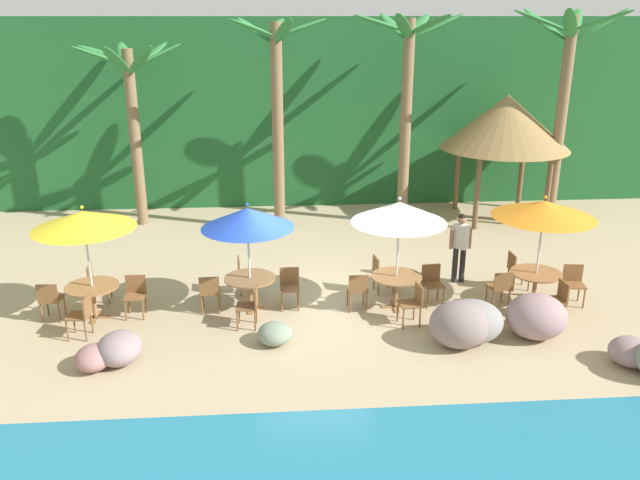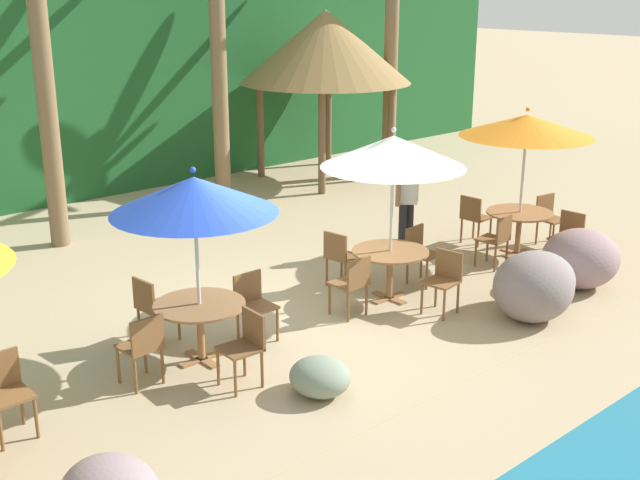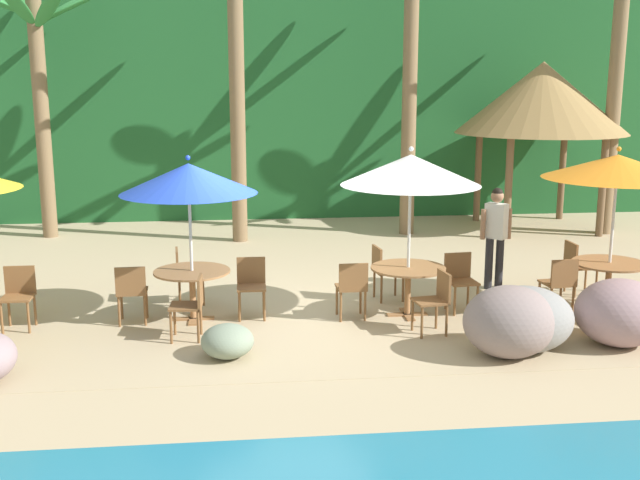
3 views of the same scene
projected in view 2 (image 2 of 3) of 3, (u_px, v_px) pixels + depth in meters
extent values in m
plane|color=tan|center=(283.00, 327.00, 10.78)|extent=(120.00, 120.00, 0.00)
cube|color=tan|center=(283.00, 326.00, 10.77)|extent=(18.00, 5.20, 0.01)
ellipsoid|color=gray|center=(534.00, 288.00, 10.87)|extent=(1.18, 1.03, 0.92)
ellipsoid|color=gray|center=(320.00, 377.00, 8.96)|extent=(0.67, 0.71, 0.42)
ellipsoid|color=gray|center=(534.00, 283.00, 11.15)|extent=(1.28, 1.02, 0.86)
ellipsoid|color=gray|center=(581.00, 258.00, 12.08)|extent=(1.19, 1.12, 0.89)
cylinder|color=brown|center=(36.00, 418.00, 8.08)|extent=(0.04, 0.04, 0.45)
cylinder|color=brown|center=(1.00, 431.00, 7.86)|extent=(0.04, 0.04, 0.45)
cylinder|color=brown|center=(22.00, 405.00, 8.34)|extent=(0.04, 0.04, 0.45)
cube|color=brown|center=(9.00, 396.00, 8.02)|extent=(0.42, 0.42, 0.03)
cylinder|color=silver|center=(198.00, 276.00, 9.49)|extent=(0.04, 0.04, 2.17)
cone|color=blue|center=(194.00, 195.00, 9.19)|extent=(1.94, 1.94, 0.42)
sphere|color=blue|center=(193.00, 170.00, 9.10)|extent=(0.07, 0.07, 0.07)
cube|color=olive|center=(202.00, 359.00, 9.82)|extent=(0.60, 0.12, 0.03)
cube|color=olive|center=(202.00, 359.00, 9.82)|extent=(0.12, 0.60, 0.03)
cylinder|color=olive|center=(201.00, 332.00, 9.71)|extent=(0.09, 0.09, 0.71)
cylinder|color=olive|center=(199.00, 305.00, 9.60)|extent=(1.10, 1.10, 0.03)
cylinder|color=brown|center=(277.00, 325.00, 10.27)|extent=(0.04, 0.04, 0.45)
cylinder|color=brown|center=(255.00, 333.00, 10.05)|extent=(0.04, 0.04, 0.45)
cylinder|color=brown|center=(260.00, 317.00, 10.53)|extent=(0.04, 0.04, 0.45)
cylinder|color=brown|center=(238.00, 324.00, 10.31)|extent=(0.04, 0.04, 0.45)
cube|color=brown|center=(257.00, 307.00, 10.22)|extent=(0.42, 0.42, 0.03)
cube|color=brown|center=(247.00, 288.00, 10.30)|extent=(0.42, 0.04, 0.42)
cylinder|color=brown|center=(162.00, 316.00, 10.55)|extent=(0.04, 0.04, 0.45)
cylinder|color=brown|center=(179.00, 324.00, 10.32)|extent=(0.04, 0.04, 0.45)
cylinder|color=brown|center=(139.00, 324.00, 10.30)|extent=(0.04, 0.04, 0.45)
cylinder|color=brown|center=(156.00, 332.00, 10.07)|extent=(0.04, 0.04, 0.45)
cube|color=brown|center=(158.00, 306.00, 10.24)|extent=(0.45, 0.45, 0.03)
cube|color=brown|center=(144.00, 296.00, 10.04)|extent=(0.07, 0.42, 0.42)
cylinder|color=brown|center=(118.00, 365.00, 9.19)|extent=(0.04, 0.04, 0.45)
cylinder|color=brown|center=(145.00, 356.00, 9.43)|extent=(0.04, 0.04, 0.45)
cylinder|color=brown|center=(135.00, 376.00, 8.95)|extent=(0.04, 0.04, 0.45)
cylinder|color=brown|center=(163.00, 366.00, 9.19)|extent=(0.04, 0.04, 0.45)
cube|color=brown|center=(139.00, 346.00, 9.12)|extent=(0.44, 0.44, 0.03)
cube|color=brown|center=(148.00, 336.00, 8.92)|extent=(0.42, 0.05, 0.42)
cylinder|color=brown|center=(235.00, 379.00, 8.89)|extent=(0.04, 0.04, 0.45)
cylinder|color=brown|center=(218.00, 367.00, 9.15)|extent=(0.04, 0.04, 0.45)
cylinder|color=brown|center=(262.00, 369.00, 9.10)|extent=(0.04, 0.04, 0.45)
cylinder|color=brown|center=(244.00, 358.00, 9.36)|extent=(0.04, 0.04, 0.45)
cube|color=brown|center=(239.00, 349.00, 9.05)|extent=(0.44, 0.44, 0.03)
cube|color=brown|center=(254.00, 328.00, 9.11)|extent=(0.06, 0.42, 0.42)
cylinder|color=silver|center=(391.00, 224.00, 11.37)|extent=(0.04, 0.04, 2.27)
cone|color=white|center=(393.00, 151.00, 11.06)|extent=(2.01, 2.01, 0.44)
sphere|color=white|center=(394.00, 130.00, 10.97)|extent=(0.07, 0.07, 0.07)
cube|color=olive|center=(389.00, 298.00, 11.72)|extent=(0.60, 0.12, 0.03)
cube|color=olive|center=(389.00, 298.00, 11.72)|extent=(0.12, 0.60, 0.03)
cylinder|color=olive|center=(390.00, 275.00, 11.61)|extent=(0.09, 0.09, 0.71)
cylinder|color=olive|center=(390.00, 251.00, 11.50)|extent=(1.10, 1.10, 0.03)
cylinder|color=brown|center=(440.00, 269.00, 12.26)|extent=(0.04, 0.04, 0.45)
cylinder|color=brown|center=(427.00, 275.00, 12.01)|extent=(0.04, 0.04, 0.45)
cylinder|color=brown|center=(421.00, 264.00, 12.49)|extent=(0.04, 0.04, 0.45)
cylinder|color=brown|center=(407.00, 270.00, 12.24)|extent=(0.04, 0.04, 0.45)
cube|color=brown|center=(425.00, 255.00, 12.18)|extent=(0.46, 0.46, 0.03)
cube|color=brown|center=(414.00, 240.00, 12.25)|extent=(0.42, 0.08, 0.42)
cylinder|color=brown|center=(342.00, 266.00, 12.41)|extent=(0.04, 0.04, 0.45)
cylinder|color=brown|center=(360.00, 271.00, 12.19)|extent=(0.04, 0.04, 0.45)
cylinder|color=brown|center=(327.00, 272.00, 12.16)|extent=(0.04, 0.04, 0.45)
cylinder|color=brown|center=(345.00, 277.00, 11.94)|extent=(0.04, 0.04, 0.45)
cube|color=brown|center=(344.00, 256.00, 12.10)|extent=(0.47, 0.47, 0.03)
cube|color=brown|center=(335.00, 247.00, 11.90)|extent=(0.09, 0.42, 0.42)
cylinder|color=brown|center=(330.00, 299.00, 11.10)|extent=(0.04, 0.04, 0.45)
cylinder|color=brown|center=(348.00, 293.00, 11.33)|extent=(0.04, 0.04, 0.45)
cylinder|color=brown|center=(348.00, 307.00, 10.85)|extent=(0.04, 0.04, 0.45)
cylinder|color=brown|center=(366.00, 300.00, 11.09)|extent=(0.04, 0.04, 0.45)
cube|color=brown|center=(348.00, 283.00, 11.02)|extent=(0.43, 0.43, 0.03)
cube|color=brown|center=(359.00, 273.00, 10.82)|extent=(0.42, 0.05, 0.42)
cylinder|color=brown|center=(444.00, 306.00, 10.89)|extent=(0.04, 0.04, 0.45)
cylinder|color=brown|center=(422.00, 299.00, 11.11)|extent=(0.04, 0.04, 0.45)
cylinder|color=brown|center=(458.00, 298.00, 11.15)|extent=(0.04, 0.04, 0.45)
cylinder|color=brown|center=(436.00, 292.00, 11.37)|extent=(0.04, 0.04, 0.45)
cube|color=brown|center=(441.00, 282.00, 11.06)|extent=(0.47, 0.47, 0.03)
cube|color=brown|center=(449.00, 265.00, 11.14)|extent=(0.09, 0.42, 0.42)
cylinder|color=silver|center=(522.00, 188.00, 13.30)|extent=(0.04, 0.04, 2.28)
cone|color=orange|center=(527.00, 125.00, 12.98)|extent=(2.16, 2.16, 0.35)
sphere|color=orange|center=(528.00, 109.00, 12.90)|extent=(0.07, 0.07, 0.07)
cube|color=olive|center=(517.00, 253.00, 13.64)|extent=(0.60, 0.12, 0.03)
cube|color=olive|center=(517.00, 253.00, 13.64)|extent=(0.12, 0.60, 0.03)
cylinder|color=olive|center=(518.00, 233.00, 13.53)|extent=(0.09, 0.09, 0.71)
cylinder|color=olive|center=(520.00, 213.00, 13.42)|extent=(1.10, 1.10, 0.03)
cylinder|color=brown|center=(567.00, 234.00, 13.99)|extent=(0.04, 0.04, 0.45)
cylinder|color=brown|center=(553.00, 237.00, 13.79)|extent=(0.04, 0.04, 0.45)
cylinder|color=brown|center=(551.00, 229.00, 14.27)|extent=(0.04, 0.04, 0.45)
cylinder|color=brown|center=(537.00, 232.00, 14.08)|extent=(0.04, 0.04, 0.45)
cube|color=brown|center=(553.00, 220.00, 13.96)|extent=(0.47, 0.47, 0.03)
cube|color=brown|center=(545.00, 206.00, 14.05)|extent=(0.42, 0.09, 0.42)
cylinder|color=brown|center=(474.00, 227.00, 14.40)|extent=(0.04, 0.04, 0.45)
cylinder|color=brown|center=(490.00, 231.00, 14.15)|extent=(0.04, 0.04, 0.45)
cylinder|color=brown|center=(461.00, 231.00, 14.16)|extent=(0.04, 0.04, 0.45)
cylinder|color=brown|center=(478.00, 235.00, 13.92)|extent=(0.04, 0.04, 0.45)
cube|color=brown|center=(477.00, 218.00, 14.09)|extent=(0.43, 0.43, 0.03)
cube|color=brown|center=(470.00, 209.00, 13.89)|extent=(0.05, 0.42, 0.42)
cylinder|color=brown|center=(476.00, 254.00, 12.96)|extent=(0.04, 0.04, 0.45)
cylinder|color=brown|center=(487.00, 248.00, 13.22)|extent=(0.04, 0.04, 0.45)
cylinder|color=brown|center=(495.00, 259.00, 12.74)|extent=(0.04, 0.04, 0.45)
cylinder|color=brown|center=(507.00, 253.00, 12.99)|extent=(0.04, 0.04, 0.45)
cube|color=brown|center=(492.00, 239.00, 12.90)|extent=(0.46, 0.46, 0.03)
cube|color=brown|center=(504.00, 230.00, 12.72)|extent=(0.42, 0.08, 0.42)
cylinder|color=brown|center=(568.00, 258.00, 12.76)|extent=(0.04, 0.04, 0.45)
cylinder|color=brown|center=(548.00, 253.00, 13.00)|extent=(0.04, 0.04, 0.45)
cylinder|color=brown|center=(579.00, 253.00, 13.00)|extent=(0.04, 0.04, 0.45)
cylinder|color=brown|center=(559.00, 248.00, 13.24)|extent=(0.04, 0.04, 0.45)
cube|color=brown|center=(565.00, 239.00, 12.93)|extent=(0.44, 0.44, 0.03)
cube|color=brown|center=(572.00, 224.00, 13.00)|extent=(0.06, 0.42, 0.42)
cylinder|color=brown|center=(44.00, 74.00, 13.25)|extent=(0.32, 0.32, 5.87)
cylinder|color=brown|center=(218.00, 56.00, 15.86)|extent=(0.32, 0.32, 5.96)
cylinder|color=brown|center=(391.00, 44.00, 18.37)|extent=(0.32, 0.32, 6.05)
cylinder|color=brown|center=(260.00, 130.00, 18.72)|extent=(0.16, 0.16, 2.20)
cylinder|color=brown|center=(328.00, 120.00, 20.07)|extent=(0.16, 0.16, 2.20)
cylinder|color=brown|center=(322.00, 143.00, 17.21)|extent=(0.16, 0.16, 2.20)
cylinder|color=brown|center=(391.00, 131.00, 18.56)|extent=(0.16, 0.16, 2.20)
cone|color=olive|center=(326.00, 46.00, 18.06)|extent=(3.87, 3.87, 1.60)
cylinder|color=#232328|center=(402.00, 229.00, 13.56)|extent=(0.13, 0.13, 0.86)
cylinder|color=#232328|center=(409.00, 227.00, 13.67)|extent=(0.13, 0.13, 0.86)
cube|color=silver|center=(407.00, 186.00, 13.39)|extent=(0.38, 0.38, 0.58)
cylinder|color=#9E7051|center=(398.00, 191.00, 13.27)|extent=(0.08, 0.08, 0.50)
cylinder|color=#9E7051|center=(416.00, 187.00, 13.55)|extent=(0.08, 0.08, 0.50)
sphere|color=#9E7051|center=(408.00, 162.00, 13.27)|extent=(0.21, 0.21, 0.21)
sphere|color=black|center=(408.00, 159.00, 13.25)|extent=(0.18, 0.18, 0.18)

